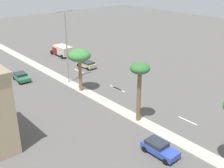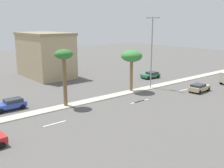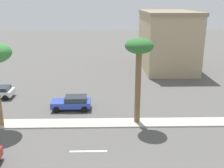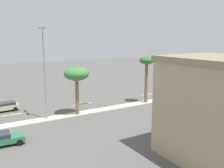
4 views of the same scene
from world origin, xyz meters
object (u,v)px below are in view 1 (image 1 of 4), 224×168
object	(u,v)px
street_lamp_leading	(66,43)
box_truck	(62,50)
palm_tree_front	(79,57)
sedan_tan_left	(87,64)
sedan_green_leading	(21,77)
sedan_blue_center	(159,148)
palm_tree_leading	(140,74)

from	to	relation	value
street_lamp_leading	box_truck	distance (m)	17.10
palm_tree_front	sedan_tan_left	distance (m)	12.27
street_lamp_leading	box_truck	xyz separation A→B (m)	(7.46, 14.29, -5.69)
sedan_green_leading	box_truck	distance (m)	15.39
palm_tree_front	sedan_blue_center	world-z (taller)	palm_tree_front
sedan_blue_center	box_truck	size ratio (longest dim) A/B	0.72
sedan_tan_left	box_truck	world-z (taller)	box_truck
street_lamp_leading	sedan_tan_left	size ratio (longest dim) A/B	2.79
street_lamp_leading	sedan_tan_left	distance (m)	10.22
palm_tree_leading	sedan_blue_center	world-z (taller)	palm_tree_leading
palm_tree_leading	box_truck	xyz separation A→B (m)	(7.72, 30.91, -5.16)
palm_tree_front	sedan_green_leading	bearing A→B (deg)	116.43
sedan_blue_center	palm_tree_leading	bearing A→B (deg)	62.39
sedan_blue_center	sedan_green_leading	world-z (taller)	sedan_blue_center
sedan_green_leading	box_truck	bearing A→B (deg)	31.55
sedan_tan_left	palm_tree_front	bearing A→B (deg)	-130.71
sedan_blue_center	sedan_tan_left	size ratio (longest dim) A/B	0.94
palm_tree_leading	street_lamp_leading	bearing A→B (deg)	89.11
street_lamp_leading	sedan_tan_left	world-z (taller)	street_lamp_leading
street_lamp_leading	sedan_tan_left	xyz separation A→B (m)	(6.87, 4.29, -6.24)
palm_tree_front	street_lamp_leading	bearing A→B (deg)	83.95
palm_tree_leading	sedan_blue_center	bearing A→B (deg)	-117.61
sedan_blue_center	sedan_tan_left	bearing A→B (deg)	69.03
palm_tree_front	sedan_green_leading	world-z (taller)	palm_tree_front
palm_tree_leading	palm_tree_front	distance (m)	12.42
sedan_blue_center	box_truck	bearing A→B (deg)	73.51
palm_tree_leading	street_lamp_leading	world-z (taller)	street_lamp_leading
street_lamp_leading	sedan_green_leading	bearing A→B (deg)	132.12
street_lamp_leading	box_truck	size ratio (longest dim) A/B	2.13
box_truck	palm_tree_front	bearing A→B (deg)	-113.13
palm_tree_leading	sedan_tan_left	size ratio (longest dim) A/B	1.79
street_lamp_leading	sedan_tan_left	bearing A→B (deg)	31.96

